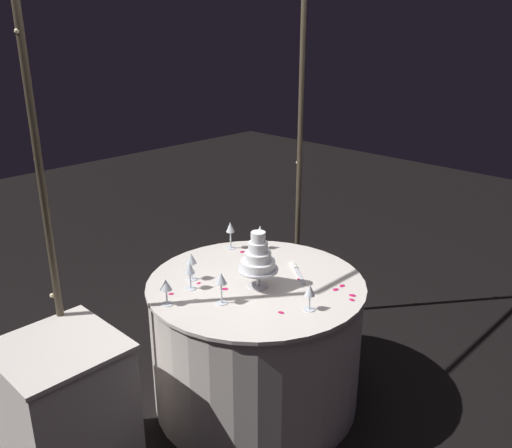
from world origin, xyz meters
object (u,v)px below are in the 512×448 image
object	(u,v)px
decorative_arch	(196,139)
wine_glass_3	(310,292)
tiered_cake	(258,259)
wine_glass_6	(260,232)
side_table	(67,413)
wine_glass_0	(221,280)
wine_glass_4	(230,229)
main_table	(256,342)
wine_glass_1	(166,286)
wine_glass_5	(190,270)
wine_glass_2	(191,260)
cake_knife	(297,271)

from	to	relation	value
decorative_arch	wine_glass_3	distance (m)	1.08
tiered_cake	wine_glass_6	bearing A→B (deg)	42.65
side_table	wine_glass_0	distance (m)	0.97
wine_glass_4	decorative_arch	bearing A→B (deg)	174.60
tiered_cake	wine_glass_3	xyz separation A→B (m)	(-0.00, -0.36, -0.06)
decorative_arch	main_table	world-z (taller)	decorative_arch
wine_glass_1	wine_glass_5	xyz separation A→B (m)	(0.20, 0.05, 0.01)
wine_glass_2	wine_glass_6	xyz separation A→B (m)	(0.58, 0.03, -0.01)
wine_glass_4	wine_glass_6	distance (m)	0.19
wine_glass_1	wine_glass_2	xyz separation A→B (m)	(0.27, 0.13, 0.01)
wine_glass_0	wine_glass_5	xyz separation A→B (m)	(-0.01, 0.24, -0.02)
wine_glass_0	wine_glass_6	bearing A→B (deg)	28.50
side_table	decorative_arch	bearing A→B (deg)	13.01
cake_knife	wine_glass_1	bearing A→B (deg)	163.58
wine_glass_5	wine_glass_0	bearing A→B (deg)	-88.05
wine_glass_5	decorative_arch	bearing A→B (deg)	42.13
main_table	cake_knife	bearing A→B (deg)	-16.72
side_table	wine_glass_0	bearing A→B (deg)	-19.52
wine_glass_1	wine_glass_5	bearing A→B (deg)	14.51
wine_glass_1	wine_glass_6	distance (m)	0.87
tiered_cake	decorative_arch	bearing A→B (deg)	86.53
main_table	wine_glass_0	world-z (taller)	wine_glass_0
tiered_cake	wine_glass_5	world-z (taller)	tiered_cake
main_table	side_table	world-z (taller)	main_table
decorative_arch	wine_glass_6	xyz separation A→B (m)	(0.36, -0.16, -0.62)
side_table	wine_glass_1	xyz separation A→B (m)	(0.56, -0.08, 0.50)
decorative_arch	tiered_cake	xyz separation A→B (m)	(-0.03, -0.52, -0.57)
side_table	cake_knife	world-z (taller)	cake_knife
side_table	cake_knife	xyz separation A→B (m)	(1.32, -0.31, 0.40)
wine_glass_0	cake_knife	bearing A→B (deg)	-3.56
decorative_arch	cake_knife	world-z (taller)	decorative_arch
wine_glass_6	cake_knife	world-z (taller)	wine_glass_6
tiered_cake	wine_glass_0	size ratio (longest dim) A/B	1.84
wine_glass_2	cake_knife	bearing A→B (deg)	-36.40
main_table	wine_glass_0	size ratio (longest dim) A/B	7.04
tiered_cake	cake_knife	xyz separation A→B (m)	(0.29, -0.03, -0.16)
wine_glass_3	wine_glass_5	distance (m)	0.66
tiered_cake	wine_glass_4	xyz separation A→B (m)	(0.26, 0.50, -0.03)
tiered_cake	wine_glass_5	distance (m)	0.37
wine_glass_1	wine_glass_3	size ratio (longest dim) A/B	1.01
decorative_arch	main_table	distance (m)	1.21
main_table	wine_glass_6	size ratio (longest dim) A/B	7.73
tiered_cake	wine_glass_3	world-z (taller)	tiered_cake
decorative_arch	side_table	bearing A→B (deg)	-166.99
wine_glass_0	wine_glass_6	size ratio (longest dim) A/B	1.10
wine_glass_0	wine_glass_3	distance (m)	0.45
side_table	wine_glass_1	bearing A→B (deg)	-8.25
wine_glass_0	wine_glass_3	size ratio (longest dim) A/B	1.24
tiered_cake	wine_glass_2	bearing A→B (deg)	120.67
cake_knife	wine_glass_2	bearing A→B (deg)	143.60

